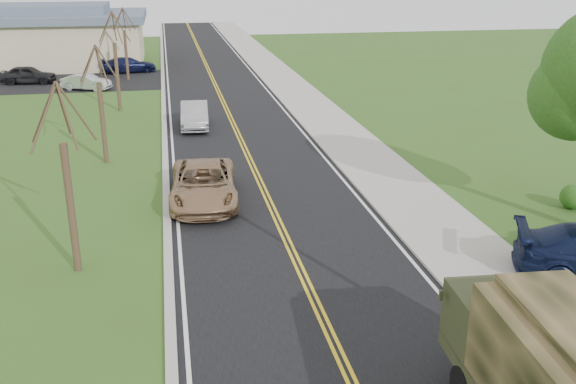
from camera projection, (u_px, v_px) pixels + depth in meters
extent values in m
cube|color=black|center=(218.00, 90.00, 49.55)|extent=(8.00, 120.00, 0.01)
cube|color=#9E998E|center=(271.00, 88.00, 50.26)|extent=(0.30, 120.00, 0.12)
cube|color=#9E998E|center=(293.00, 87.00, 50.57)|extent=(3.20, 120.00, 0.10)
cube|color=#9E998E|center=(163.00, 92.00, 48.81)|extent=(0.30, 120.00, 0.10)
sphere|color=#214B15|center=(576.00, 95.00, 22.38)|extent=(3.24, 3.24, 3.24)
cylinder|color=#38281C|center=(71.00, 209.00, 19.87)|extent=(0.24, 0.24, 4.20)
cylinder|color=#38281C|center=(77.00, 111.00, 19.05)|extent=(1.01, 0.33, 1.90)
cylinder|color=#38281C|center=(64.00, 111.00, 19.45)|extent=(0.13, 1.29, 1.74)
cylinder|color=#38281C|center=(44.00, 112.00, 18.93)|extent=(0.98, 0.43, 1.90)
cylinder|color=#38281C|center=(43.00, 120.00, 18.36)|extent=(0.79, 1.05, 1.77)
cylinder|color=#38281C|center=(67.00, 116.00, 18.51)|extent=(0.58, 0.90, 1.90)
cylinder|color=#38281C|center=(103.00, 123.00, 31.01)|extent=(0.24, 0.24, 3.96)
cylinder|color=#38281C|center=(107.00, 63.00, 30.24)|extent=(0.96, 0.32, 1.79)
cylinder|color=#38281C|center=(99.00, 63.00, 30.61)|extent=(0.12, 1.22, 1.65)
cylinder|color=#38281C|center=(88.00, 63.00, 30.12)|extent=(0.93, 0.41, 1.79)
cylinder|color=#38281C|center=(88.00, 67.00, 29.59)|extent=(0.75, 0.99, 1.67)
cylinder|color=#38281C|center=(102.00, 65.00, 29.73)|extent=(0.55, 0.85, 1.80)
cylinder|color=#38281C|center=(117.00, 77.00, 42.03)|extent=(0.24, 0.24, 4.44)
cylinder|color=#38281C|center=(121.00, 27.00, 41.16)|extent=(1.07, 0.35, 2.00)
cylinder|color=#38281C|center=(114.00, 27.00, 41.58)|extent=(0.13, 1.36, 1.84)
cylinder|color=#38281C|center=(105.00, 27.00, 41.04)|extent=(1.03, 0.46, 2.00)
cylinder|color=#38281C|center=(106.00, 29.00, 40.43)|extent=(0.83, 1.10, 1.87)
cylinder|color=#38281C|center=(117.00, 28.00, 40.59)|extent=(0.61, 0.95, 2.01)
cylinder|color=#38281C|center=(126.00, 55.00, 53.19)|extent=(0.24, 0.24, 4.08)
cylinder|color=#38281C|center=(129.00, 19.00, 52.39)|extent=(0.99, 0.33, 1.84)
cylinder|color=#38281C|center=(124.00, 19.00, 52.78)|extent=(0.13, 1.25, 1.69)
cylinder|color=#38281C|center=(118.00, 19.00, 52.28)|extent=(0.95, 0.42, 1.85)
cylinder|color=#38281C|center=(118.00, 20.00, 51.72)|extent=(0.77, 1.02, 1.72)
cylinder|color=#38281C|center=(126.00, 19.00, 51.87)|extent=(0.57, 0.88, 1.85)
cube|color=tan|center=(34.00, 43.00, 60.84)|extent=(20.00, 12.00, 4.20)
cube|color=#475466|center=(31.00, 17.00, 60.03)|extent=(21.00, 13.00, 0.70)
cube|color=#475466|center=(30.00, 9.00, 59.80)|extent=(14.00, 8.00, 0.90)
cube|color=black|center=(91.00, 81.00, 53.35)|extent=(18.00, 10.00, 0.02)
cylinder|color=black|center=(555.00, 384.00, 14.14)|extent=(0.42, 1.10, 1.07)
cube|color=#2F351C|center=(507.00, 322.00, 14.09)|extent=(2.47, 2.02, 1.37)
cube|color=black|center=(492.00, 294.00, 14.85)|extent=(2.15, 0.23, 0.68)
imported|color=#A27E5B|center=(204.00, 184.00, 26.14)|extent=(3.00, 5.87, 1.59)
imported|color=#A8A7AC|center=(195.00, 115.00, 38.11)|extent=(1.77, 4.59, 1.49)
imported|color=black|center=(28.00, 75.00, 51.98)|extent=(4.47, 2.17, 1.47)
imported|color=#BCBCC2|center=(86.00, 82.00, 49.45)|extent=(3.99, 2.61, 1.24)
imported|color=black|center=(129.00, 65.00, 57.33)|extent=(5.04, 2.79, 1.38)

